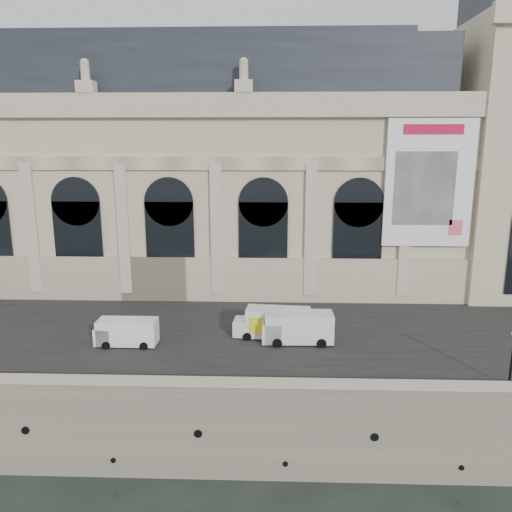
{
  "coord_description": "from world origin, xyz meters",
  "views": [
    {
      "loc": [
        7.0,
        -30.47,
        22.92
      ],
      "look_at": [
        5.22,
        22.0,
        11.15
      ],
      "focal_mm": 35.0,
      "sensor_mm": 36.0,
      "label": 1
    }
  ],
  "objects_px": {
    "van_c": "(294,328)",
    "box_truck": "(274,323)",
    "lamp_right": "(512,360)",
    "van_b": "(124,332)"
  },
  "relations": [
    {
      "from": "van_b",
      "to": "lamp_right",
      "type": "bearing_deg",
      "value": -12.73
    },
    {
      "from": "van_c",
      "to": "box_truck",
      "type": "relative_size",
      "value": 0.89
    },
    {
      "from": "van_b",
      "to": "box_truck",
      "type": "relative_size",
      "value": 0.75
    },
    {
      "from": "van_b",
      "to": "van_c",
      "type": "xyz_separation_m",
      "value": [
        14.63,
        1.07,
        0.2
      ]
    },
    {
      "from": "box_truck",
      "to": "lamp_right",
      "type": "xyz_separation_m",
      "value": [
        16.74,
        -8.87,
        0.77
      ]
    },
    {
      "from": "box_truck",
      "to": "van_c",
      "type": "bearing_deg",
      "value": -32.15
    },
    {
      "from": "lamp_right",
      "to": "van_c",
      "type": "bearing_deg",
      "value": 152.61
    },
    {
      "from": "van_b",
      "to": "lamp_right",
      "type": "xyz_separation_m",
      "value": [
        29.59,
        -6.68,
        0.96
      ]
    },
    {
      "from": "van_c",
      "to": "box_truck",
      "type": "height_order",
      "value": "same"
    },
    {
      "from": "box_truck",
      "to": "lamp_right",
      "type": "height_order",
      "value": "lamp_right"
    }
  ]
}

